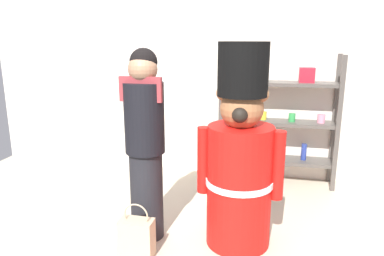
{
  "coord_description": "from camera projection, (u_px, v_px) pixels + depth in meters",
  "views": [
    {
      "loc": [
        0.55,
        -2.31,
        1.71
      ],
      "look_at": [
        -0.06,
        0.47,
        1.0
      ],
      "focal_mm": 33.76,
      "sensor_mm": 36.0,
      "label": 1
    }
  ],
  "objects": [
    {
      "name": "back_wall",
      "position": [
        227.0,
        72.0,
        4.48
      ],
      "size": [
        6.4,
        0.12,
        2.6
      ],
      "primitive_type": "cube",
      "color": "silver",
      "rests_on": "ground_plane"
    },
    {
      "name": "merchandise_shelf",
      "position": [
        278.0,
        119.0,
        4.26
      ],
      "size": [
        1.36,
        0.35,
        1.54
      ],
      "color": "#4C4742",
      "rests_on": "ground_plane"
    },
    {
      "name": "teddy_bear_guard",
      "position": [
        240.0,
        161.0,
        2.94
      ],
      "size": [
        0.71,
        0.56,
        1.69
      ],
      "color": "red",
      "rests_on": "ground_plane"
    },
    {
      "name": "person_shopper",
      "position": [
        145.0,
        142.0,
        3.01
      ],
      "size": [
        0.35,
        0.33,
        1.64
      ],
      "color": "black",
      "rests_on": "ground_plane"
    },
    {
      "name": "shopping_bag",
      "position": [
        137.0,
        237.0,
        2.87
      ],
      "size": [
        0.27,
        0.15,
        0.46
      ],
      "color": "#C1AD89",
      "rests_on": "ground_plane"
    }
  ]
}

